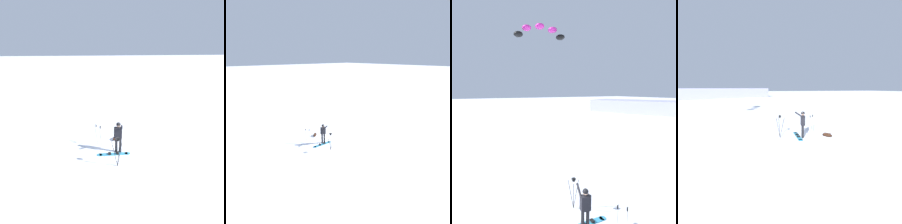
# 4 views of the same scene
# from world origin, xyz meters

# --- Properties ---
(ground_plane) EXTENTS (300.00, 300.00, 0.00)m
(ground_plane) POSITION_xyz_m (0.00, 0.00, 0.00)
(ground_plane) COLOR white
(snowboarder) EXTENTS (0.74, 0.46, 1.78)m
(snowboarder) POSITION_xyz_m (0.03, 0.80, 1.08)
(snowboarder) COLOR black
(snowboarder) RESTS_ON ground_plane
(snowboard) EXTENTS (0.40, 1.84, 0.10)m
(snowboard) POSITION_xyz_m (-0.19, 1.11, 0.02)
(snowboard) COLOR teal
(snowboard) RESTS_ON ground_plane
(gear_bag_large) EXTENTS (0.68, 0.71, 0.23)m
(gear_bag_large) POSITION_xyz_m (1.72, 0.55, 0.12)
(gear_bag_large) COLOR black
(gear_bag_large) RESTS_ON ground_plane
(camera_tripod) EXTENTS (0.54, 0.49, 1.51)m
(camera_tripod) POSITION_xyz_m (-1.42, 1.14, 1.07)
(camera_tripod) COLOR #262628
(camera_tripod) RESTS_ON ground_plane
(ski_poles) EXTENTS (0.40, 0.41, 1.27)m
(ski_poles) POSITION_xyz_m (1.06, 1.78, 0.83)
(ski_poles) COLOR gray
(ski_poles) RESTS_ON ground_plane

